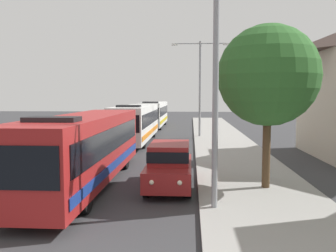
{
  "coord_description": "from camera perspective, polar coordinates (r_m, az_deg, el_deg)",
  "views": [
    {
      "loc": [
        3.3,
        -5.03,
        3.92
      ],
      "look_at": [
        1.94,
        15.97,
        2.1
      ],
      "focal_mm": 38.02,
      "sensor_mm": 36.0,
      "label": 1
    }
  ],
  "objects": [
    {
      "name": "white_suv",
      "position": [
        15.11,
        0.23,
        -6.08
      ],
      "size": [
        1.86,
        4.59,
        1.9
      ],
      "color": "maroon",
      "rests_on": "ground_plane"
    },
    {
      "name": "bus_lead",
      "position": [
        15.98,
        -13.07,
        -3.21
      ],
      "size": [
        2.58,
        12.3,
        3.21
      ],
      "color": "maroon",
      "rests_on": "ground_plane"
    },
    {
      "name": "streetlamp_mid",
      "position": [
        32.87,
        5.15,
        7.45
      ],
      "size": [
        5.2,
        0.28,
        8.65
      ],
      "color": "gray",
      "rests_on": "sidewalk"
    },
    {
      "name": "streetlamp_near",
      "position": [
        11.88,
        7.67,
        9.53
      ],
      "size": [
        5.02,
        0.28,
        7.76
      ],
      "color": "gray",
      "rests_on": "sidewalk"
    },
    {
      "name": "roadside_tree",
      "position": [
        14.93,
        15.76,
        7.76
      ],
      "size": [
        4.07,
        4.07,
        6.6
      ],
      "color": "#4C3823",
      "rests_on": "sidewalk"
    },
    {
      "name": "bus_second_in_line",
      "position": [
        29.99,
        -5.11,
        0.66
      ],
      "size": [
        2.58,
        11.99,
        3.21
      ],
      "color": "silver",
      "rests_on": "ground_plane"
    },
    {
      "name": "bus_middle",
      "position": [
        44.07,
        -2.28,
        2.04
      ],
      "size": [
        2.58,
        12.39,
        3.21
      ],
      "color": "silver",
      "rests_on": "ground_plane"
    }
  ]
}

